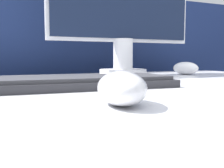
% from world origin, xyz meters
% --- Properties ---
extents(partition_panel, '(5.00, 0.03, 1.10)m').
position_xyz_m(partition_panel, '(0.00, 0.60, 0.55)').
color(partition_panel, navy).
rests_on(partition_panel, ground_plane).
extents(computer_mouse_near, '(0.09, 0.12, 0.05)m').
position_xyz_m(computer_mouse_near, '(-0.06, -0.22, 0.77)').
color(computer_mouse_near, silver).
rests_on(computer_mouse_near, desk).
extents(keyboard, '(0.40, 0.17, 0.02)m').
position_xyz_m(keyboard, '(-0.05, 0.00, 0.75)').
color(keyboard, '#28282D').
rests_on(keyboard, desk).
extents(monitor, '(0.56, 0.17, 0.44)m').
position_xyz_m(monitor, '(0.22, 0.34, 0.99)').
color(monitor, white).
rests_on(monitor, desk).
extents(computer_mouse_far, '(0.09, 0.12, 0.05)m').
position_xyz_m(computer_mouse_far, '(0.43, 0.25, 0.77)').
color(computer_mouse_far, white).
rests_on(computer_mouse_far, desk).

